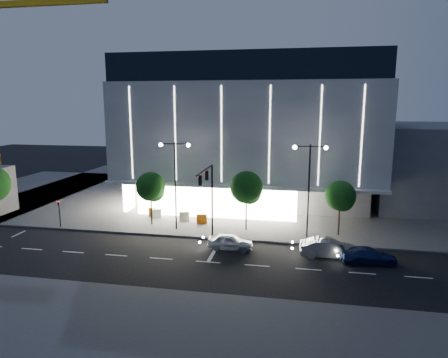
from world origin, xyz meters
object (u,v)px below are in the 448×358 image
street_lamp_east (309,177)px  car_lead (230,242)px  barrier_b (156,214)px  tree_mid (247,189)px  barrier_d (184,216)px  tree_right (340,197)px  barrier_c (202,219)px  traffic_mast (209,189)px  barrier_a (153,213)px  tree_left (151,188)px  street_lamp_west (175,173)px  car_second (329,248)px  car_third (369,256)px  ped_signal_far (59,210)px

street_lamp_east → car_lead: street_lamp_east is taller
street_lamp_east → barrier_b: street_lamp_east is taller
tree_mid → barrier_d: 8.14m
tree_right → barrier_c: tree_right is taller
traffic_mast → barrier_a: bearing=141.1°
barrier_a → street_lamp_east: bearing=9.1°
tree_left → barrier_d: tree_left is taller
street_lamp_west → barrier_d: street_lamp_west is taller
car_second → traffic_mast: bearing=78.7°
car_third → barrier_d: bearing=59.3°
street_lamp_east → tree_right: (3.03, 1.02, -2.07)m
barrier_a → barrier_d: size_ratio=1.00×
tree_right → barrier_c: size_ratio=5.01×
tree_right → barrier_b: tree_right is taller
street_lamp_east → barrier_d: size_ratio=8.18×
barrier_b → barrier_c: same height
tree_mid → car_lead: 6.54m
ped_signal_far → car_third: bearing=-7.4°
street_lamp_west → barrier_c: size_ratio=8.18×
car_second → barrier_b: size_ratio=4.32×
barrier_d → street_lamp_east: bearing=-28.5°
tree_right → barrier_c: 14.32m
street_lamp_west → car_second: bearing=-17.4°
barrier_b → barrier_c: size_ratio=1.00×
tree_left → barrier_c: size_ratio=5.20×
traffic_mast → barrier_a: size_ratio=6.43×
street_lamp_west → barrier_b: bearing=134.8°
car_lead → car_second: 8.40m
street_lamp_west → tree_left: (-2.97, 1.02, -1.92)m
tree_left → barrier_b: tree_left is taller
tree_mid → car_lead: tree_mid is taller
traffic_mast → street_lamp_east: street_lamp_east is taller
tree_left → car_second: size_ratio=1.20×
car_lead → barrier_d: (-6.29, 7.22, -0.03)m
ped_signal_far → tree_left: 9.61m
street_lamp_west → car_lead: size_ratio=2.26×
car_lead → barrier_d: car_lead is taller
car_second → barrier_d: size_ratio=4.32×
tree_left → car_second: (17.66, -5.63, -3.25)m
street_lamp_west → barrier_d: bearing=90.0°
street_lamp_east → barrier_b: 17.53m
car_second → barrier_a: bearing=65.0°
barrier_b → tree_mid: bearing=-33.6°
tree_left → barrier_d: bearing=31.7°
car_third → barrier_a: bearing=61.4°
barrier_a → car_lead: bearing=-17.0°
barrier_d → car_second: bearing=-43.0°
car_third → street_lamp_west: bearing=67.3°
barrier_c → barrier_d: 2.21m
tree_left → car_third: 21.97m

